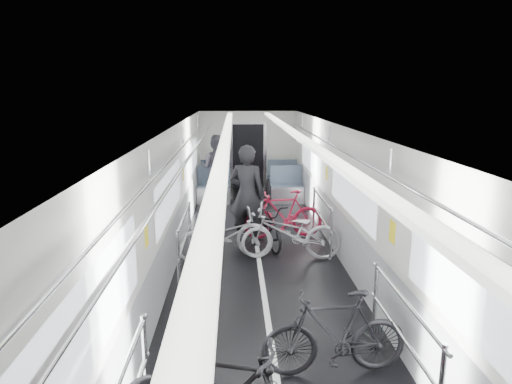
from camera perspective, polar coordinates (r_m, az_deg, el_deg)
car_shell at (r=9.16m, az=-0.00°, el=0.67°), size 3.02×14.01×2.41m
bike_left_far at (r=8.25m, az=-3.82°, el=-5.49°), size 1.83×0.89×0.92m
bike_right_near at (r=5.18m, az=9.83°, el=-16.98°), size 1.62×0.56×0.96m
bike_right_mid at (r=8.33m, az=4.05°, el=-5.05°), size 1.98×0.93×1.00m
bike_right_far at (r=9.48m, az=3.44°, el=-2.82°), size 1.72×0.66×1.01m
bike_aisle at (r=9.04m, az=1.09°, el=-4.01°), size 1.07×1.76×0.88m
person_standing at (r=8.98m, az=-1.14°, el=-0.41°), size 0.84×0.68×2.00m
person_seated at (r=12.61m, az=-4.99°, el=2.97°), size 1.05×0.92×1.85m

